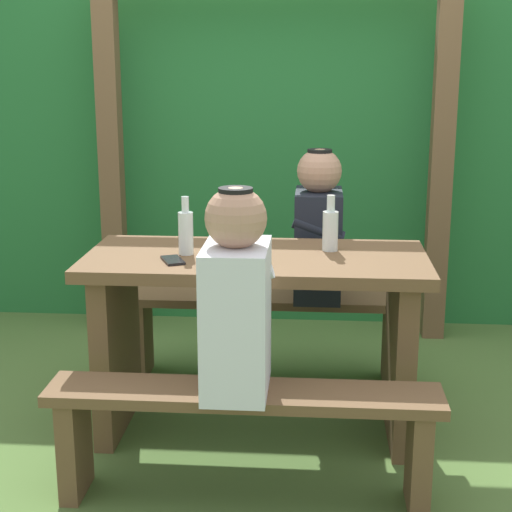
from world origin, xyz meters
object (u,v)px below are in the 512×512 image
Objects in this scene: bench_near at (244,421)px; bench_far at (265,319)px; picnic_table at (256,313)px; bottle_right at (186,231)px; person_black_coat at (318,230)px; drinking_glass at (229,248)px; cell_phone at (173,260)px; person_white_shirt at (236,299)px; bottle_left at (330,228)px.

bench_near is 1.13m from bench_far.
bottle_right reaches higher than picnic_table.
picnic_table is 0.61m from bench_near.
person_black_coat reaches higher than bench_far.
picnic_table is 0.31m from drinking_glass.
person_black_coat is (0.25, -0.00, 0.45)m from bench_far.
cell_phone is at bearing -129.58° from person_black_coat.
person_white_shirt is 0.62m from bottle_right.
bench_far is 0.79m from bottle_left.
picnic_table is at bearing 2.00° from bottle_right.
drinking_glass reaches higher than picnic_table.
person_white_shirt is at bearing -92.37° from picnic_table.
person_white_shirt reaches higher than drinking_glass.
drinking_glass is 0.33× the size of bottle_right.
person_white_shirt reaches higher than bench_far.
bottle_right is (-0.59, -0.11, 0.00)m from bottle_left.
bottle_left reaches higher than bench_far.
cell_phone is at bearing -105.57° from bottle_right.
cell_phone reaches higher than picnic_table.
picnic_table is 0.61m from bench_far.
person_black_coat is 0.90m from cell_phone.
person_black_coat is (0.28, 1.13, 0.00)m from person_white_shirt.
drinking_glass is at bearing -4.45° from cell_phone.
person_white_shirt is 3.07× the size of bottle_left.
bench_far is 5.83× the size of bottle_right.
picnic_table is 1.00× the size of bench_near.
drinking_glass is (-0.10, -0.62, 0.51)m from bench_far.
drinking_glass is at bearing -158.83° from bottle_left.
person_white_shirt reaches higher than cell_phone.
person_white_shirt is 5.14× the size of cell_phone.
person_black_coat reaches higher than drinking_glass.
cell_phone is at bearing 126.47° from bench_near.
bench_near is at bearing -90.00° from bench_far.
bench_far is 1.22m from person_white_shirt.
bench_far is at bearing 90.00° from picnic_table.
drinking_glass is at bearing 101.44° from bench_near.
picnic_table is at bearing -1.38° from cell_phone.
bench_far is at bearing 63.53° from bottle_right.
picnic_table is 0.43m from cell_phone.
person_white_shirt is at bearing -81.03° from drinking_glass.
person_white_shirt reaches higher than bench_near.
bench_near is 0.73m from drinking_glass.
bench_far is at bearing 41.57° from cell_phone.
cell_phone is (-0.62, -0.23, -0.09)m from bottle_left.
bench_near is at bearing -114.38° from bottle_left.
person_black_coat is at bearing 65.75° from picnic_table.
bottle_left is (0.33, 0.66, 0.11)m from person_white_shirt.
person_white_shirt is 1.00× the size of person_black_coat.
bottle_right is 0.16m from cell_phone.
person_white_shirt is 0.52m from cell_phone.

